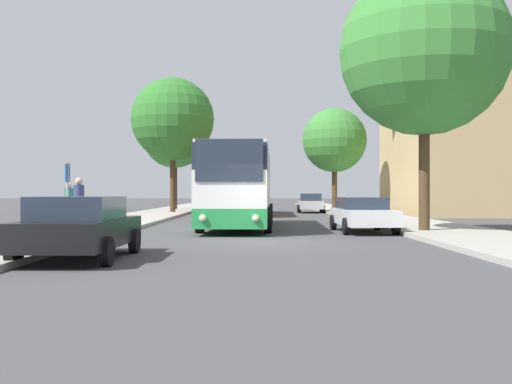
% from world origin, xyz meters
% --- Properties ---
extents(ground_plane, '(300.00, 300.00, 0.00)m').
position_xyz_m(ground_plane, '(0.00, 0.00, 0.00)').
color(ground_plane, '#424244').
rests_on(ground_plane, ground).
extents(sidewalk_left, '(4.00, 120.00, 0.15)m').
position_xyz_m(sidewalk_left, '(-7.00, 0.00, 0.07)').
color(sidewalk_left, '#A39E93').
rests_on(sidewalk_left, ground_plane).
extents(sidewalk_right, '(4.00, 120.00, 0.15)m').
position_xyz_m(sidewalk_right, '(7.00, 0.00, 0.07)').
color(sidewalk_right, '#A39E93').
rests_on(sidewalk_right, ground_plane).
extents(building_right_background, '(15.74, 13.77, 13.67)m').
position_xyz_m(building_right_background, '(17.94, 23.99, 6.84)').
color(building_right_background, tan).
rests_on(building_right_background, ground_plane).
extents(bus_front, '(3.12, 11.27, 3.38)m').
position_xyz_m(bus_front, '(-0.88, 7.33, 1.80)').
color(bus_front, '#238942').
rests_on(bus_front, ground_plane).
extents(bus_middle, '(2.98, 11.45, 3.34)m').
position_xyz_m(bus_middle, '(-1.15, 22.68, 1.78)').
color(bus_middle, gray).
rests_on(bus_middle, ground_plane).
extents(parked_car_left_curb, '(2.14, 4.40, 1.43)m').
position_xyz_m(parked_car_left_curb, '(-4.17, -4.88, 0.75)').
color(parked_car_left_curb, black).
rests_on(parked_car_left_curb, ground_plane).
extents(parked_car_right_near, '(2.12, 4.72, 1.34)m').
position_xyz_m(parked_car_right_near, '(3.95, 4.54, 0.72)').
color(parked_car_right_near, silver).
rests_on(parked_car_right_near, ground_plane).
extents(parked_car_right_far, '(2.10, 4.38, 1.47)m').
position_xyz_m(parked_car_right_far, '(4.05, 27.48, 0.76)').
color(parked_car_right_far, '#B7B7BC').
rests_on(parked_car_right_far, ground_plane).
extents(bus_stop_sign, '(0.08, 0.45, 2.38)m').
position_xyz_m(bus_stop_sign, '(-6.41, 1.36, 1.63)').
color(bus_stop_sign, gray).
rests_on(bus_stop_sign, sidewalk_left).
extents(pedestrian_waiting_near, '(0.36, 0.36, 1.89)m').
position_xyz_m(pedestrian_waiting_near, '(-6.24, 2.05, 1.11)').
color(pedestrian_waiting_near, '#23232D').
rests_on(pedestrian_waiting_near, sidewalk_left).
extents(pedestrian_waiting_far, '(0.36, 0.36, 1.79)m').
position_xyz_m(pedestrian_waiting_far, '(-7.55, 5.12, 1.06)').
color(pedestrian_waiting_far, '#23232D').
rests_on(pedestrian_waiting_far, sidewalk_left).
extents(pedestrian_walking_back, '(0.36, 0.36, 1.86)m').
position_xyz_m(pedestrian_walking_back, '(-7.37, 5.85, 1.09)').
color(pedestrian_walking_back, '#23232D').
rests_on(pedestrian_walking_back, sidewalk_left).
extents(tree_left_near, '(6.01, 6.01, 9.71)m').
position_xyz_m(tree_left_near, '(-6.18, 24.78, 6.84)').
color(tree_left_near, '#47331E').
rests_on(tree_left_near, sidewalk_left).
extents(tree_left_far, '(5.68, 5.68, 9.20)m').
position_xyz_m(tree_left_far, '(-7.17, 33.21, 6.50)').
color(tree_left_far, '#47331E').
rests_on(tree_left_far, sidewalk_left).
extents(tree_right_near, '(4.89, 4.89, 7.84)m').
position_xyz_m(tree_right_near, '(5.85, 27.14, 5.52)').
color(tree_right_near, '#47331E').
rests_on(tree_right_near, sidewalk_right).
extents(tree_right_mid, '(6.22, 6.22, 9.70)m').
position_xyz_m(tree_right_mid, '(6.05, 3.51, 6.73)').
color(tree_right_mid, '#47331E').
rests_on(tree_right_mid, sidewalk_right).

